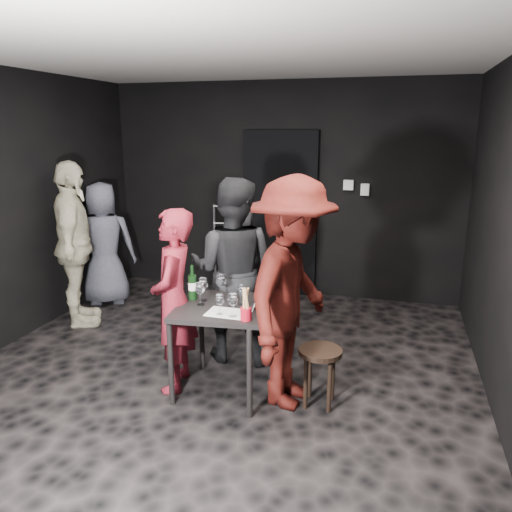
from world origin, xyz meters
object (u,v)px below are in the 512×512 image
(server_red, at_px, (174,300))
(wine_bottle, at_px, (193,286))
(stool, at_px, (320,361))
(man_maroon, at_px, (293,271))
(woman_black, at_px, (233,258))
(hand_truck, at_px, (227,276))
(tasting_table, at_px, (223,317))
(bystander_cream, at_px, (73,229))
(breadstick_cup, at_px, (246,305))
(bystander_grey, at_px, (104,243))

(server_red, height_order, wine_bottle, server_red)
(stool, bearing_deg, man_maroon, 179.80)
(man_maroon, bearing_deg, woman_black, 56.54)
(hand_truck, height_order, man_maroon, man_maroon)
(tasting_table, bearing_deg, woman_black, 101.16)
(tasting_table, xyz_separation_m, man_maroon, (0.57, 0.00, 0.43))
(server_red, xyz_separation_m, woman_black, (0.29, 0.67, 0.20))
(woman_black, relative_size, bystander_cream, 0.90)
(bystander_cream, bearing_deg, tasting_table, -145.91)
(woman_black, height_order, bystander_cream, bystander_cream)
(server_red, bearing_deg, tasting_table, 80.98)
(stool, height_order, server_red, server_red)
(breadstick_cup, bearing_deg, bystander_grey, 141.71)
(tasting_table, distance_m, wine_bottle, 0.36)
(server_red, distance_m, woman_black, 0.75)
(bystander_grey, bearing_deg, hand_truck, -172.30)
(breadstick_cup, bearing_deg, woman_black, 114.24)
(woman_black, height_order, bystander_grey, woman_black)
(tasting_table, xyz_separation_m, breadstick_cup, (0.27, -0.25, 0.22))
(server_red, relative_size, bystander_cream, 0.71)
(hand_truck, distance_m, woman_black, 2.08)
(bystander_cream, xyz_separation_m, bystander_grey, (-0.09, 0.70, -0.32))
(hand_truck, distance_m, server_red, 2.57)
(man_maroon, bearing_deg, tasting_table, 99.34)
(hand_truck, height_order, tasting_table, hand_truck)
(man_maroon, bearing_deg, wine_bottle, 94.32)
(stool, bearing_deg, tasting_table, -179.86)
(server_red, height_order, woman_black, woman_black)
(hand_truck, height_order, bystander_grey, bystander_grey)
(hand_truck, relative_size, wine_bottle, 4.00)
(tasting_table, height_order, breadstick_cup, breadstick_cup)
(woman_black, bearing_deg, tasting_table, 98.04)
(tasting_table, relative_size, breadstick_cup, 2.85)
(server_red, bearing_deg, wine_bottle, 116.59)
(server_red, bearing_deg, breadstick_cup, 59.28)
(stool, xyz_separation_m, bystander_cream, (-2.83, 0.95, 0.71))
(server_red, height_order, bystander_grey, server_red)
(tasting_table, distance_m, breadstick_cup, 0.43)
(woman_black, bearing_deg, server_red, 63.70)
(man_maroon, height_order, bystander_grey, man_maroon)
(tasting_table, distance_m, server_red, 0.43)
(bystander_cream, distance_m, bystander_grey, 0.77)
(wine_bottle, height_order, breadstick_cup, wine_bottle)
(woman_black, distance_m, wine_bottle, 0.60)
(server_red, height_order, breadstick_cup, server_red)
(tasting_table, relative_size, stool, 1.60)
(tasting_table, xyz_separation_m, wine_bottle, (-0.29, 0.07, 0.21))
(stool, xyz_separation_m, man_maroon, (-0.23, 0.00, 0.71))
(tasting_table, relative_size, woman_black, 0.39)
(hand_truck, bearing_deg, bystander_grey, -159.40)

